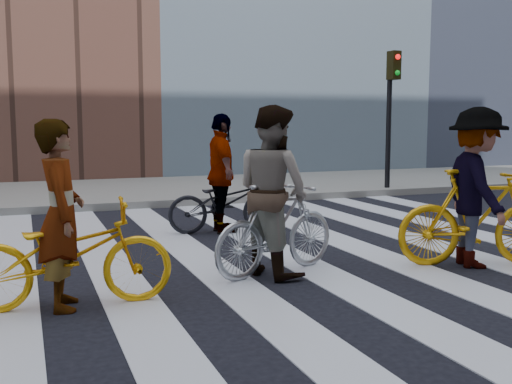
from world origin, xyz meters
TOP-DOWN VIEW (x-y plane):
  - ground at (0.00, 0.00)m, footprint 100.00×100.00m
  - sidewalk_far at (0.00, 7.50)m, footprint 100.00×5.00m
  - zebra_crosswalk at (0.00, 0.00)m, footprint 8.25×10.00m
  - traffic_signal at (4.40, 5.32)m, footprint 0.22×0.42m
  - bike_yellow_left at (-3.31, -1.01)m, footprint 1.94×0.79m
  - bike_silver_mid at (-1.03, -0.58)m, footprint 1.79×1.01m
  - bike_yellow_right at (1.35, -1.09)m, footprint 2.01×1.09m
  - bike_dark_rear at (-0.77, 2.06)m, footprint 1.82×0.77m
  - rider_left at (-3.36, -1.01)m, footprint 0.46×0.66m
  - rider_mid at (-1.08, -0.58)m, footprint 0.97×1.10m
  - rider_right at (1.30, -1.09)m, footprint 1.03×1.37m
  - rider_rear at (-0.82, 2.06)m, footprint 0.54×1.11m

SIDE VIEW (x-z plane):
  - ground at x=0.00m, z-range 0.00..0.00m
  - zebra_crosswalk at x=0.00m, z-range 0.00..0.01m
  - sidewalk_far at x=0.00m, z-range 0.00..0.15m
  - bike_dark_rear at x=-0.77m, z-range 0.00..0.93m
  - bike_yellow_left at x=-3.31m, z-range 0.00..1.00m
  - bike_silver_mid at x=-1.03m, z-range 0.00..1.04m
  - bike_yellow_right at x=1.35m, z-range 0.00..1.16m
  - rider_left at x=-3.36m, z-range 0.00..1.74m
  - rider_rear at x=-0.82m, z-range 0.00..1.84m
  - rider_right at x=1.30m, z-range 0.00..1.89m
  - rider_mid at x=-1.08m, z-range 0.00..1.90m
  - traffic_signal at x=4.40m, z-range 0.62..3.94m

